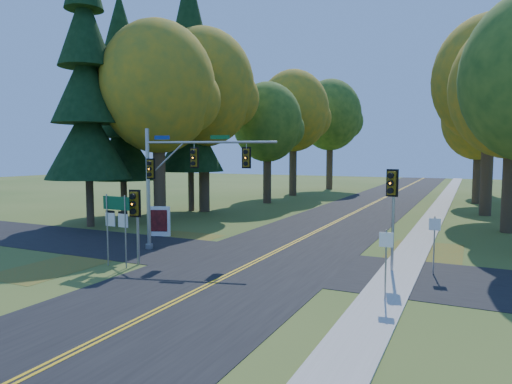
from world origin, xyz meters
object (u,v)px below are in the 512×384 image
at_px(traffic_mast, 179,172).
at_px(route_sign_cluster, 116,216).
at_px(info_kiosk, 159,221).
at_px(east_signal_pole, 392,194).

distance_m(traffic_mast, route_sign_cluster, 4.39).
bearing_deg(info_kiosk, east_signal_pole, -32.43).
bearing_deg(traffic_mast, east_signal_pole, -14.88).
distance_m(route_sign_cluster, info_kiosk, 7.50).
height_order(traffic_mast, info_kiosk, traffic_mast).
bearing_deg(info_kiosk, route_sign_cluster, -88.29).
height_order(traffic_mast, east_signal_pole, traffic_mast).
distance_m(traffic_mast, info_kiosk, 5.40).
relative_size(traffic_mast, east_signal_pole, 1.53).
bearing_deg(east_signal_pole, traffic_mast, -170.20).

